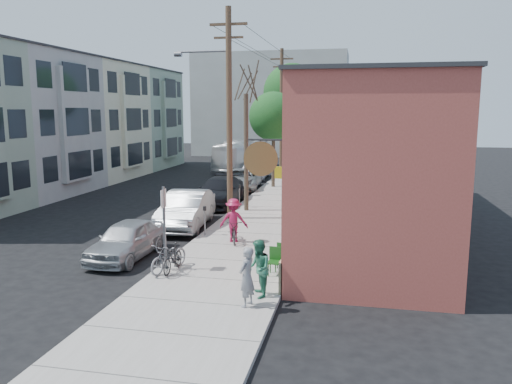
% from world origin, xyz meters
% --- Properties ---
extents(ground, '(120.00, 120.00, 0.00)m').
position_xyz_m(ground, '(0.00, 0.00, 0.00)').
color(ground, black).
extents(sidewalk, '(4.50, 58.00, 0.15)m').
position_xyz_m(sidewalk, '(4.25, 11.00, 0.07)').
color(sidewalk, '#A29D96').
rests_on(sidewalk, ground).
extents(cafe_building, '(6.60, 20.20, 6.61)m').
position_xyz_m(cafe_building, '(8.99, 4.99, 3.30)').
color(cafe_building, '#9E443A').
rests_on(cafe_building, ground).
extents(apartment_row, '(6.30, 32.00, 9.00)m').
position_xyz_m(apartment_row, '(-11.85, 14.00, 4.50)').
color(apartment_row, gray).
rests_on(apartment_row, ground).
extents(end_cap_building, '(18.00, 8.00, 12.00)m').
position_xyz_m(end_cap_building, '(-2.00, 42.00, 6.00)').
color(end_cap_building, '#A2A39E').
rests_on(end_cap_building, ground).
extents(sign_post, '(0.07, 0.45, 2.80)m').
position_xyz_m(sign_post, '(2.35, -3.42, 1.83)').
color(sign_post, slate).
rests_on(sign_post, sidewalk).
extents(parking_meter_near, '(0.14, 0.14, 1.24)m').
position_xyz_m(parking_meter_near, '(2.25, 1.29, 0.98)').
color(parking_meter_near, slate).
rests_on(parking_meter_near, sidewalk).
extents(parking_meter_far, '(0.14, 0.14, 1.24)m').
position_xyz_m(parking_meter_far, '(2.25, 7.55, 0.98)').
color(parking_meter_far, slate).
rests_on(parking_meter_far, sidewalk).
extents(utility_pole_near, '(3.57, 0.28, 10.00)m').
position_xyz_m(utility_pole_near, '(2.39, 4.77, 5.41)').
color(utility_pole_near, '#503A28').
rests_on(utility_pole_near, sidewalk).
extents(utility_pole_far, '(1.80, 0.28, 10.00)m').
position_xyz_m(utility_pole_far, '(2.45, 21.05, 5.34)').
color(utility_pole_far, '#503A28').
rests_on(utility_pole_far, sidewalk).
extents(tree_bare, '(0.24, 0.24, 6.09)m').
position_xyz_m(tree_bare, '(2.80, 6.84, 3.20)').
color(tree_bare, '#44392C').
rests_on(tree_bare, sidewalk).
extents(tree_leafy_mid, '(3.35, 3.35, 6.51)m').
position_xyz_m(tree_leafy_mid, '(2.80, 15.30, 4.97)').
color(tree_leafy_mid, '#44392C').
rests_on(tree_leafy_mid, sidewalk).
extents(tree_leafy_far, '(4.93, 4.93, 9.20)m').
position_xyz_m(tree_leafy_far, '(2.80, 24.67, 6.88)').
color(tree_leafy_far, '#44392C').
rests_on(tree_leafy_far, sidewalk).
extents(patio_chair_a, '(0.55, 0.55, 0.88)m').
position_xyz_m(patio_chair_a, '(6.05, -3.27, 0.59)').
color(patio_chair_a, '#154714').
rests_on(patio_chair_a, sidewalk).
extents(patio_chair_b, '(0.64, 0.64, 0.88)m').
position_xyz_m(patio_chair_b, '(6.20, -2.79, 0.59)').
color(patio_chair_b, '#154714').
rests_on(patio_chair_b, sidewalk).
extents(patron_grey, '(0.56, 0.69, 1.65)m').
position_xyz_m(patron_grey, '(5.72, -5.97, 0.98)').
color(patron_grey, gray).
rests_on(patron_grey, sidewalk).
extents(patron_green, '(0.85, 0.96, 1.66)m').
position_xyz_m(patron_green, '(5.89, -5.23, 0.98)').
color(patron_green, '#2F7757').
rests_on(patron_green, sidewalk).
extents(cyclist, '(1.19, 0.74, 1.76)m').
position_xyz_m(cyclist, '(3.72, 0.48, 1.03)').
color(cyclist, '#A11742').
rests_on(cyclist, sidewalk).
extents(cyclist_bike, '(1.09, 1.83, 0.91)m').
position_xyz_m(cyclist_bike, '(3.72, 0.48, 0.60)').
color(cyclist_bike, black).
rests_on(cyclist_bike, sidewalk).
extents(parked_bike_a, '(0.47, 1.56, 0.93)m').
position_xyz_m(parked_bike_a, '(2.69, -3.63, 0.62)').
color(parked_bike_a, black).
rests_on(parked_bike_a, sidewalk).
extents(parked_bike_b, '(1.11, 1.95, 0.97)m').
position_xyz_m(parked_bike_b, '(2.54, -3.56, 0.63)').
color(parked_bike_b, slate).
rests_on(parked_bike_b, sidewalk).
extents(car_0, '(1.74, 4.16, 1.41)m').
position_xyz_m(car_0, '(0.30, -2.08, 0.70)').
color(car_0, '#AAAEB2').
rests_on(car_0, ground).
extents(car_1, '(2.25, 5.25, 1.68)m').
position_xyz_m(car_1, '(0.80, 3.04, 0.84)').
color(car_1, '#A4A9AC').
rests_on(car_1, ground).
extents(car_2, '(2.23, 5.40, 1.56)m').
position_xyz_m(car_2, '(0.80, 8.78, 0.78)').
color(car_2, black).
rests_on(car_2, ground).
extents(car_3, '(2.80, 5.29, 1.42)m').
position_xyz_m(car_3, '(0.74, 14.52, 0.71)').
color(car_3, '#999DA0').
rests_on(car_3, ground).
extents(car_4, '(1.96, 4.88, 1.58)m').
position_xyz_m(car_4, '(0.64, 19.97, 0.79)').
color(car_4, '#9B9CA2').
rests_on(car_4, ground).
extents(bus, '(3.20, 9.80, 2.68)m').
position_xyz_m(bus, '(-1.93, 25.97, 1.34)').
color(bus, white).
rests_on(bus, ground).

